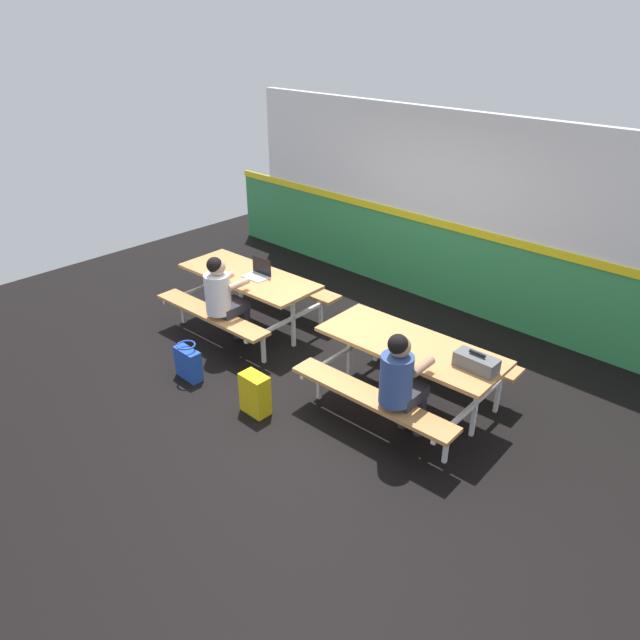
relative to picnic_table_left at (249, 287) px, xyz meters
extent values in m
cube|color=black|center=(1.25, -0.15, -0.58)|extent=(10.00, 10.00, 0.02)
cube|color=#338C4C|center=(1.25, 2.35, -0.02)|extent=(8.00, 0.12, 1.10)
cube|color=yellow|center=(1.25, 2.29, 0.58)|extent=(8.00, 0.03, 0.10)
cube|color=silver|center=(1.25, 2.35, 1.33)|extent=(6.72, 0.12, 1.40)
cube|color=tan|center=(0.00, 0.00, 0.15)|extent=(1.91, 0.83, 0.04)
cube|color=tan|center=(0.03, -0.63, -0.14)|extent=(1.80, 0.35, 0.04)
cube|color=tan|center=(-0.03, 0.63, -0.14)|extent=(1.80, 0.35, 0.04)
cube|color=white|center=(-0.76, -0.03, -0.22)|extent=(0.04, 0.04, 0.70)
cube|color=white|center=(-0.76, -0.03, -0.18)|extent=(0.10, 1.55, 0.04)
cube|color=white|center=(-0.74, -0.54, -0.37)|extent=(0.04, 0.04, 0.41)
cube|color=white|center=(-0.78, 0.48, -0.37)|extent=(0.04, 0.04, 0.41)
cube|color=white|center=(0.76, 0.03, -0.22)|extent=(0.04, 0.04, 0.70)
cube|color=white|center=(0.76, 0.03, -0.18)|extent=(0.10, 1.55, 0.04)
cube|color=white|center=(0.78, -0.48, -0.37)|extent=(0.04, 0.04, 0.41)
cube|color=white|center=(0.74, 0.54, -0.37)|extent=(0.04, 0.04, 0.41)
cube|color=tan|center=(2.49, -0.01, 0.15)|extent=(1.91, 0.83, 0.04)
cube|color=tan|center=(2.52, -0.65, -0.14)|extent=(1.80, 0.35, 0.04)
cube|color=tan|center=(2.46, 0.62, -0.14)|extent=(1.80, 0.35, 0.04)
cube|color=white|center=(1.73, -0.04, -0.22)|extent=(0.04, 0.04, 0.70)
cube|color=white|center=(1.73, -0.04, -0.18)|extent=(0.10, 1.55, 0.04)
cube|color=white|center=(1.75, -0.55, -0.37)|extent=(0.04, 0.04, 0.41)
cube|color=white|center=(1.71, 0.46, -0.37)|extent=(0.04, 0.04, 0.41)
cube|color=white|center=(3.25, 0.02, -0.22)|extent=(0.04, 0.04, 0.70)
cube|color=white|center=(3.25, 0.02, -0.18)|extent=(0.10, 1.55, 0.04)
cube|color=white|center=(3.27, -0.49, -0.37)|extent=(0.04, 0.04, 0.41)
cube|color=white|center=(3.23, 0.53, -0.37)|extent=(0.04, 0.04, 0.41)
cylinder|color=#2D2D38|center=(0.09, -0.31, -0.35)|extent=(0.11, 0.11, 0.45)
cylinder|color=#2D2D38|center=(0.27, -0.30, -0.35)|extent=(0.11, 0.11, 0.45)
cube|color=#2D2D38|center=(0.19, -0.46, -0.06)|extent=(0.32, 0.39, 0.12)
cylinder|color=silver|center=(0.20, -0.63, 0.18)|extent=(0.30, 0.30, 0.48)
cylinder|color=tan|center=(0.05, -0.43, 0.27)|extent=(0.09, 0.30, 0.08)
cylinder|color=tan|center=(0.33, -0.42, 0.27)|extent=(0.09, 0.30, 0.08)
sphere|color=tan|center=(0.19, -0.61, 0.51)|extent=(0.20, 0.20, 0.20)
sphere|color=black|center=(0.20, -0.64, 0.54)|extent=(0.18, 0.18, 0.18)
cylinder|color=#2D2D38|center=(2.68, -0.32, -0.35)|extent=(0.11, 0.11, 0.45)
cylinder|color=#2D2D38|center=(2.86, -0.31, -0.35)|extent=(0.11, 0.11, 0.45)
cube|color=#2D2D38|center=(2.77, -0.47, -0.06)|extent=(0.32, 0.39, 0.12)
cylinder|color=#334C8C|center=(2.78, -0.64, 0.18)|extent=(0.30, 0.30, 0.48)
cylinder|color=#A57A5B|center=(2.63, -0.44, 0.27)|extent=(0.09, 0.30, 0.08)
cylinder|color=#A57A5B|center=(2.91, -0.43, 0.27)|extent=(0.09, 0.30, 0.08)
sphere|color=#A57A5B|center=(2.78, -0.62, 0.51)|extent=(0.20, 0.20, 0.20)
sphere|color=black|center=(2.78, -0.65, 0.54)|extent=(0.18, 0.18, 0.18)
cube|color=silver|center=(0.14, 0.01, 0.17)|extent=(0.33, 0.23, 0.01)
cube|color=black|center=(0.13, 0.11, 0.28)|extent=(0.32, 0.02, 0.21)
cube|color=#595B60|center=(3.20, 0.02, 0.24)|extent=(0.40, 0.18, 0.14)
cube|color=black|center=(3.20, 0.02, 0.33)|extent=(0.16, 0.02, 0.02)
cube|color=yellow|center=(1.44, -1.17, -0.35)|extent=(0.30, 0.18, 0.44)
cube|color=yellow|center=(1.44, -1.06, -0.42)|extent=(0.21, 0.04, 0.19)
cube|color=#1E47B2|center=(0.42, -1.27, -0.39)|extent=(0.34, 0.14, 0.36)
torus|color=#1E47B2|center=(0.42, -1.27, -0.15)|extent=(0.21, 0.21, 0.02)
camera|label=1|loc=(5.29, -4.26, 3.07)|focal=32.81mm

